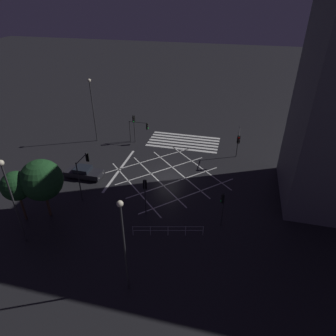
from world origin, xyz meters
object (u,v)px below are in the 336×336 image
(traffic_light_ne_cross, at_px, (84,167))
(street_tree_near, at_px, (16,186))
(traffic_light_se_main, at_px, (140,127))
(traffic_light_nw_main, at_px, (223,203))
(street_lamp_west, at_px, (92,101))
(waiting_car, at_px, (84,172))
(street_lamp_far, at_px, (9,188))
(traffic_light_sw_cross, at_px, (238,140))
(traffic_light_median_north, at_px, (145,190))
(street_tree_far, at_px, (42,180))
(street_lamp_east, at_px, (123,236))
(traffic_light_se_cross, at_px, (134,123))

(traffic_light_ne_cross, relative_size, street_tree_near, 0.87)
(traffic_light_se_main, height_order, traffic_light_ne_cross, traffic_light_ne_cross)
(street_tree_near, bearing_deg, traffic_light_nw_main, -169.00)
(street_lamp_west, distance_m, waiting_car, 11.06)
(street_lamp_far, bearing_deg, traffic_light_sw_cross, -132.73)
(traffic_light_sw_cross, xyz_separation_m, street_lamp_west, (19.83, -1.53, 2.73))
(traffic_light_se_main, xyz_separation_m, traffic_light_ne_cross, (1.65, 13.23, 0.95))
(traffic_light_median_north, xyz_separation_m, street_lamp_far, (9.07, 6.14, 2.87))
(street_lamp_west, distance_m, street_lamp_far, 20.23)
(street_tree_near, bearing_deg, traffic_light_se_main, -106.56)
(traffic_light_nw_main, height_order, street_tree_near, street_tree_near)
(traffic_light_median_north, relative_size, street_lamp_far, 0.48)
(traffic_light_se_main, height_order, street_lamp_west, street_lamp_west)
(street_tree_near, xyz_separation_m, waiting_car, (-1.88, -8.19, -3.22))
(street_tree_near, xyz_separation_m, street_tree_far, (-1.92, -1.07, 0.25))
(street_lamp_east, relative_size, street_lamp_far, 0.99)
(street_lamp_east, xyz_separation_m, street_tree_near, (12.21, -4.92, -1.36))
(traffic_light_se_main, bearing_deg, traffic_light_nw_main, -49.66)
(traffic_light_median_north, distance_m, street_lamp_east, 8.94)
(traffic_light_ne_cross, distance_m, street_lamp_east, 13.26)
(traffic_light_nw_main, bearing_deg, street_lamp_far, 20.42)
(street_lamp_far, bearing_deg, traffic_light_nw_main, -159.58)
(traffic_light_ne_cross, bearing_deg, street_lamp_far, 165.56)
(traffic_light_nw_main, distance_m, street_lamp_far, 17.66)
(street_lamp_east, height_order, waiting_car, street_lamp_east)
(street_lamp_west, bearing_deg, street_lamp_east, 120.31)
(street_tree_near, bearing_deg, traffic_light_median_north, -161.75)
(traffic_light_median_north, height_order, street_tree_far, street_tree_far)
(traffic_light_nw_main, xyz_separation_m, traffic_light_se_main, (12.66, -14.90, -0.20))
(traffic_light_se_main, xyz_separation_m, street_lamp_east, (-6.73, 23.35, 2.81))
(traffic_light_median_north, height_order, street_lamp_east, street_lamp_east)
(traffic_light_ne_cross, xyz_separation_m, traffic_light_sw_cross, (-15.11, -10.77, -0.17))
(street_lamp_west, bearing_deg, street_tree_near, 92.94)
(traffic_light_median_north, height_order, street_tree_near, street_tree_near)
(street_lamp_east, bearing_deg, traffic_light_ne_cross, -50.36)
(traffic_light_median_north, relative_size, traffic_light_sw_cross, 0.91)
(street_lamp_west, relative_size, street_lamp_far, 1.10)
(street_lamp_far, bearing_deg, street_lamp_east, 167.11)
(traffic_light_sw_cross, relative_size, waiting_car, 1.00)
(street_lamp_east, height_order, street_tree_near, street_lamp_east)
(traffic_light_nw_main, distance_m, traffic_light_sw_cross, 12.48)
(street_tree_far, bearing_deg, traffic_light_ne_cross, -114.86)
(street_tree_far, bearing_deg, traffic_light_nw_main, -171.41)
(traffic_light_ne_cross, xyz_separation_m, street_lamp_far, (1.99, 7.74, 2.32))
(traffic_light_median_north, relative_size, street_tree_far, 0.65)
(traffic_light_nw_main, xyz_separation_m, traffic_light_se_cross, (13.53, -14.81, 0.30))
(traffic_light_ne_cross, height_order, street_tree_far, street_tree_far)
(street_tree_near, bearing_deg, street_lamp_east, 158.06)
(traffic_light_median_north, distance_m, traffic_light_se_main, 15.80)
(traffic_light_se_main, height_order, street_lamp_east, street_lamp_east)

